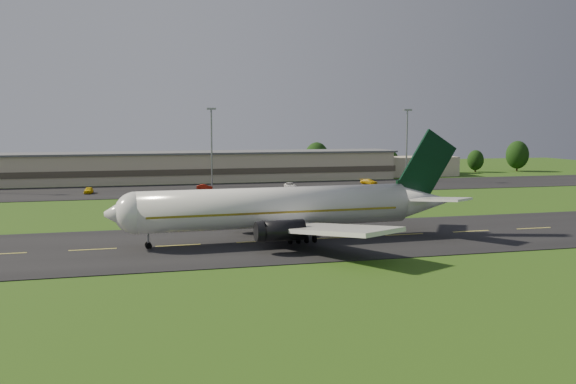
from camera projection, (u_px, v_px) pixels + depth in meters
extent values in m
plane|color=#244812|center=(258.00, 242.00, 88.82)|extent=(360.00, 360.00, 0.00)
cube|color=black|center=(258.00, 242.00, 88.82)|extent=(220.00, 30.00, 0.10)
cube|color=black|center=(197.00, 190.00, 158.01)|extent=(260.00, 30.00, 0.10)
cylinder|color=white|center=(276.00, 207.00, 88.96)|extent=(38.20, 7.15, 5.60)
sphere|color=white|center=(136.00, 213.00, 83.37)|extent=(5.60, 5.60, 5.60)
cone|color=white|center=(120.00, 214.00, 82.78)|extent=(4.22, 5.54, 5.38)
cone|color=white|center=(421.00, 201.00, 95.58)|extent=(9.22, 5.85, 5.49)
cube|color=olive|center=(273.00, 210.00, 88.85)|extent=(35.20, 7.07, 0.28)
cube|color=black|center=(131.00, 209.00, 83.13)|extent=(2.12, 3.08, 0.65)
cube|color=white|center=(328.00, 229.00, 79.70)|extent=(14.70, 20.11, 2.20)
cube|color=white|center=(278.00, 207.00, 100.59)|extent=(13.51, 20.22, 2.20)
cube|color=white|center=(438.00, 199.00, 90.73)|extent=(7.75, 9.36, 0.91)
cube|color=white|center=(405.00, 192.00, 100.23)|extent=(7.29, 9.40, 0.91)
cube|color=black|center=(412.00, 190.00, 94.94)|extent=(5.02, 0.75, 3.00)
cube|color=black|center=(428.00, 165.00, 95.28)|extent=(9.44, 0.84, 10.55)
cylinder|color=black|center=(282.00, 231.00, 81.12)|extent=(5.71, 2.93, 2.70)
cylinder|color=black|center=(252.00, 214.00, 96.32)|extent=(5.71, 2.93, 2.70)
cube|color=tan|center=(186.00, 167.00, 180.65)|extent=(120.00, 15.00, 8.00)
cube|color=#4C4438|center=(186.00, 170.00, 180.74)|extent=(121.00, 15.40, 1.60)
cube|color=#595B60|center=(186.00, 153.00, 180.21)|extent=(122.00, 16.00, 0.50)
cube|color=tan|center=(411.00, 166.00, 200.53)|extent=(28.00, 11.00, 6.00)
cylinder|color=gray|center=(212.00, 148.00, 165.91)|extent=(0.44, 0.44, 20.00)
cube|color=gray|center=(211.00, 109.00, 164.83)|extent=(2.40, 1.20, 0.50)
cylinder|color=gray|center=(407.00, 146.00, 179.93)|extent=(0.44, 0.44, 20.00)
cube|color=gray|center=(407.00, 110.00, 178.85)|extent=(2.40, 1.20, 0.50)
cylinder|color=black|center=(51.00, 177.00, 181.64)|extent=(0.56, 0.56, 2.49)
ellipsoid|color=black|center=(51.00, 166.00, 181.31)|extent=(5.82, 5.82, 7.27)
cylinder|color=black|center=(317.00, 170.00, 202.37)|extent=(0.56, 0.56, 3.29)
ellipsoid|color=black|center=(317.00, 157.00, 201.94)|extent=(7.68, 7.68, 9.60)
cylinder|color=black|center=(390.00, 171.00, 206.12)|extent=(0.56, 0.56, 2.49)
ellipsoid|color=black|center=(390.00, 161.00, 205.79)|extent=(5.80, 5.80, 7.26)
cylinder|color=black|center=(440.00, 168.00, 212.91)|extent=(0.56, 0.56, 3.13)
ellipsoid|color=black|center=(440.00, 157.00, 212.50)|extent=(7.30, 7.30, 9.12)
cylinder|color=black|center=(475.00, 169.00, 216.23)|extent=(0.56, 0.56, 2.34)
ellipsoid|color=black|center=(476.00, 160.00, 215.93)|extent=(5.45, 5.45, 6.81)
cylinder|color=black|center=(517.00, 166.00, 219.99)|extent=(0.56, 0.56, 3.28)
ellipsoid|color=black|center=(517.00, 155.00, 219.56)|extent=(7.65, 7.65, 9.56)
imported|color=yellow|center=(89.00, 190.00, 149.37)|extent=(2.29, 4.56, 1.49)
imported|color=#9A170A|center=(205.00, 187.00, 158.43)|extent=(4.14, 2.23, 1.30)
imported|color=silver|center=(290.00, 186.00, 160.42)|extent=(2.83, 5.57, 1.51)
imported|color=gold|center=(369.00, 182.00, 172.07)|extent=(4.44, 5.15, 1.42)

